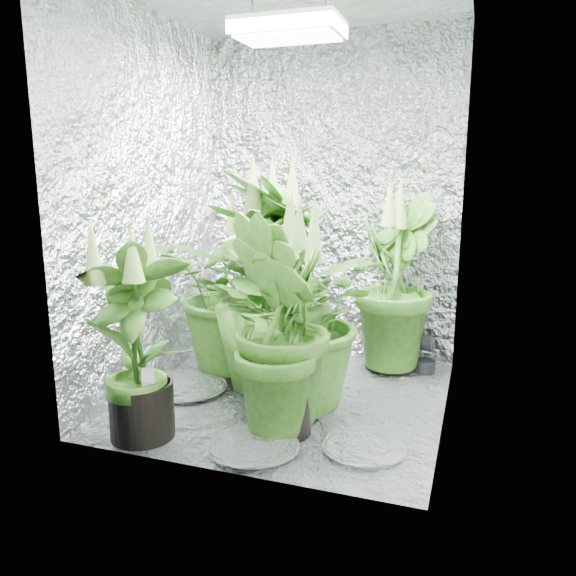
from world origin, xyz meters
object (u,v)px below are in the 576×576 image
(plant_e, at_px, (291,315))
(plant_g, at_px, (283,326))
(grow_lamp, at_px, (288,29))
(plant_d, at_px, (273,284))
(plant_c, at_px, (392,284))
(plant_a, at_px, (239,288))
(circulation_fan, at_px, (421,350))
(plant_f, at_px, (138,343))
(plant_b, at_px, (278,299))

(plant_e, xyz_separation_m, plant_g, (0.04, -0.24, 0.01))
(grow_lamp, xyz_separation_m, plant_g, (0.11, -0.40, -1.32))
(plant_d, bearing_deg, plant_c, 44.80)
(plant_a, bearing_deg, plant_g, -53.04)
(plant_a, xyz_separation_m, circulation_fan, (1.02, 0.34, -0.38))
(grow_lamp, bearing_deg, plant_c, 54.94)
(plant_c, distance_m, plant_g, 1.07)
(plant_c, height_order, plant_g, plant_c)
(plant_a, height_order, plant_c, plant_c)
(grow_lamp, relative_size, plant_a, 0.47)
(plant_d, xyz_separation_m, plant_g, (0.22, -0.48, -0.08))
(plant_c, distance_m, plant_f, 1.56)
(grow_lamp, relative_size, plant_b, 0.51)
(plant_b, bearing_deg, plant_g, -68.41)
(plant_c, xyz_separation_m, plant_f, (-0.91, -1.26, -0.08))
(plant_c, relative_size, plant_g, 1.05)
(grow_lamp, bearing_deg, plant_d, 144.17)
(plant_d, relative_size, plant_g, 1.16)
(plant_a, relative_size, plant_d, 0.85)
(plant_a, distance_m, plant_g, 0.85)
(grow_lamp, height_order, plant_b, grow_lamp)
(grow_lamp, distance_m, plant_d, 1.24)
(plant_b, xyz_separation_m, plant_e, (0.24, -0.48, 0.04))
(plant_b, distance_m, plant_e, 0.53)
(plant_a, distance_m, plant_e, 0.64)
(grow_lamp, bearing_deg, plant_e, -66.52)
(plant_e, bearing_deg, plant_b, 116.68)
(plant_e, bearing_deg, circulation_fan, 54.71)
(plant_g, distance_m, circulation_fan, 1.20)
(plant_d, bearing_deg, grow_lamp, -35.83)
(grow_lamp, xyz_separation_m, plant_b, (-0.17, 0.32, -1.37))
(plant_f, height_order, circulation_fan, plant_f)
(plant_a, bearing_deg, grow_lamp, -35.22)
(plant_c, height_order, plant_f, plant_c)
(plant_g, bearing_deg, circulation_fan, 63.52)
(plant_d, xyz_separation_m, circulation_fan, (0.73, 0.54, -0.45))
(plant_d, bearing_deg, plant_f, -116.93)
(plant_e, relative_size, plant_g, 0.97)
(grow_lamp, xyz_separation_m, plant_d, (-0.11, 0.08, -1.24))
(plant_a, distance_m, plant_d, 0.36)
(plant_e, relative_size, circulation_fan, 3.27)
(plant_c, relative_size, plant_d, 0.90)
(grow_lamp, bearing_deg, plant_a, 144.78)
(grow_lamp, relative_size, plant_e, 0.48)
(grow_lamp, bearing_deg, plant_b, 118.21)
(plant_d, height_order, plant_g, plant_d)
(grow_lamp, height_order, plant_a, grow_lamp)
(plant_b, bearing_deg, plant_c, 26.82)
(plant_b, bearing_deg, plant_e, -63.32)
(plant_f, xyz_separation_m, circulation_fan, (1.10, 1.26, -0.31))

